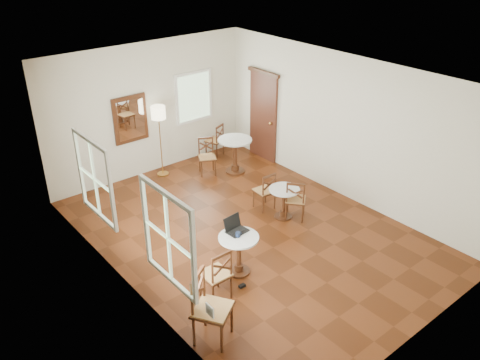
% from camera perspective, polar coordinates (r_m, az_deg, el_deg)
% --- Properties ---
extents(ground, '(7.00, 7.00, 0.00)m').
position_cam_1_polar(ground, '(9.52, 1.16, -5.99)').
color(ground, '#58260F').
rests_on(ground, ground).
extents(room_shell, '(5.02, 7.02, 3.01)m').
position_cam_1_polar(room_shell, '(8.78, -0.19, 4.98)').
color(room_shell, silver).
rests_on(room_shell, ground).
extents(cafe_table_near, '(0.67, 0.67, 0.71)m').
position_cam_1_polar(cafe_table_near, '(8.28, -0.16, -8.04)').
color(cafe_table_near, '#462311').
rests_on(cafe_table_near, ground).
extents(cafe_table_mid, '(0.61, 0.61, 0.64)m').
position_cam_1_polar(cafe_table_mid, '(9.82, 5.02, -2.27)').
color(cafe_table_mid, '#462311').
rests_on(cafe_table_mid, ground).
extents(cafe_table_back, '(0.78, 0.78, 0.83)m').
position_cam_1_polar(cafe_table_back, '(11.55, -0.58, 3.23)').
color(cafe_table_back, '#462311').
rests_on(cafe_table_back, ground).
extents(chair_near_a, '(0.43, 0.43, 0.92)m').
position_cam_1_polar(chair_near_a, '(7.76, -2.72, -10.70)').
color(chair_near_a, '#462311').
rests_on(chair_near_a, ground).
extents(chair_near_b, '(0.69, 0.69, 1.08)m').
position_cam_1_polar(chair_near_b, '(7.06, -3.39, -14.41)').
color(chair_near_b, '#462311').
rests_on(chair_near_b, ground).
extents(chair_mid_a, '(0.41, 0.41, 0.82)m').
position_cam_1_polar(chair_mid_a, '(10.10, 2.87, -1.23)').
color(chair_mid_a, '#462311').
rests_on(chair_mid_a, ground).
extents(chair_mid_b, '(0.55, 0.55, 0.85)m').
position_cam_1_polar(chair_mid_b, '(9.79, 6.34, -2.24)').
color(chair_mid_b, '#462311').
rests_on(chair_mid_b, ground).
extents(chair_back_a, '(0.50, 0.50, 0.83)m').
position_cam_1_polar(chair_back_a, '(12.45, -2.83, 4.56)').
color(chair_back_a, '#462311').
rests_on(chair_back_a, ground).
extents(chair_back_b, '(0.53, 0.53, 0.85)m').
position_cam_1_polar(chair_back_b, '(11.55, -3.79, 2.69)').
color(chair_back_b, '#462311').
rests_on(chair_back_b, ground).
extents(floor_lamp, '(0.32, 0.32, 1.66)m').
position_cam_1_polar(floor_lamp, '(11.22, -9.27, 7.07)').
color(floor_lamp, '#BF8C3F').
rests_on(floor_lamp, ground).
extents(laptop, '(0.36, 0.31, 0.24)m').
position_cam_1_polar(laptop, '(8.25, -0.56, -5.43)').
color(laptop, black).
rests_on(laptop, cafe_table_near).
extents(mouse, '(0.10, 0.08, 0.03)m').
position_cam_1_polar(mouse, '(8.17, -0.71, -6.18)').
color(mouse, black).
rests_on(mouse, cafe_table_near).
extents(navy_mug, '(0.11, 0.07, 0.09)m').
position_cam_1_polar(navy_mug, '(8.11, -0.23, -6.22)').
color(navy_mug, '#101B36').
rests_on(navy_mug, cafe_table_near).
extents(water_glass, '(0.05, 0.05, 0.09)m').
position_cam_1_polar(water_glass, '(8.11, -0.16, -6.25)').
color(water_glass, white).
rests_on(water_glass, cafe_table_near).
extents(power_adapter, '(0.11, 0.07, 0.04)m').
position_cam_1_polar(power_adapter, '(8.22, 0.24, -11.98)').
color(power_adapter, black).
rests_on(power_adapter, ground).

